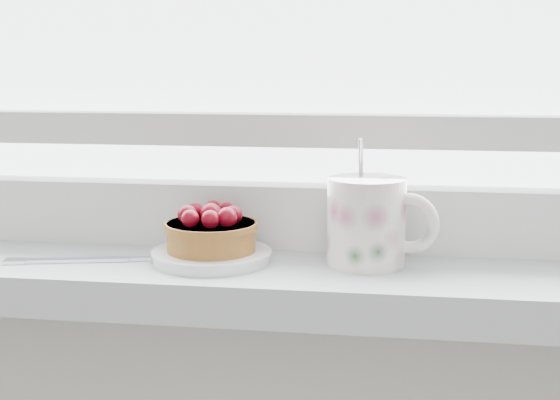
% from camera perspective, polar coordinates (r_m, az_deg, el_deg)
% --- Properties ---
extents(saucer, '(0.12, 0.12, 0.01)m').
position_cam_1_polar(saucer, '(0.81, -5.03, -4.11)').
color(saucer, white).
rests_on(saucer, windowsill).
extents(raspberry_tart, '(0.10, 0.10, 0.05)m').
position_cam_1_polar(raspberry_tart, '(0.80, -5.06, -2.24)').
color(raspberry_tart, brown).
rests_on(raspberry_tart, saucer).
extents(floral_mug, '(0.12, 0.09, 0.13)m').
position_cam_1_polar(floral_mug, '(0.79, 6.55, -1.48)').
color(floral_mug, silver).
rests_on(floral_mug, windowsill).
extents(fork, '(0.22, 0.07, 0.00)m').
position_cam_1_polar(fork, '(0.83, -12.21, -4.25)').
color(fork, silver).
rests_on(fork, windowsill).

